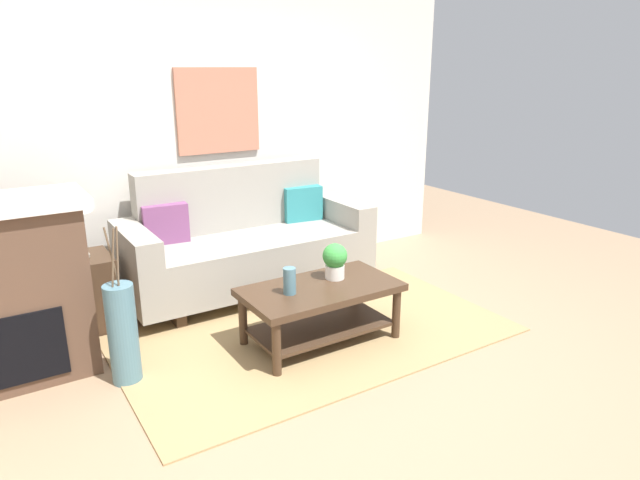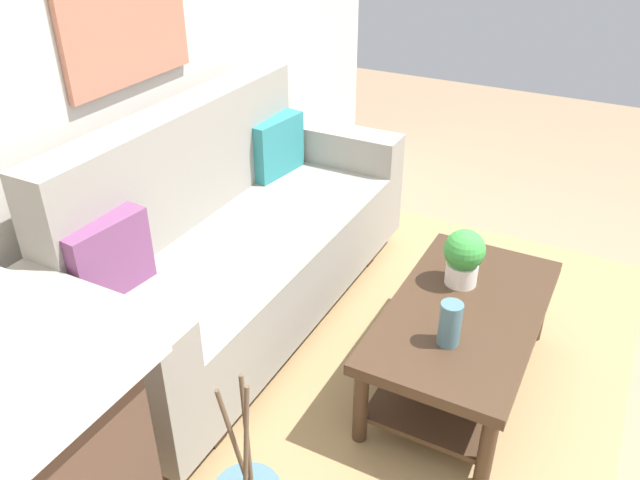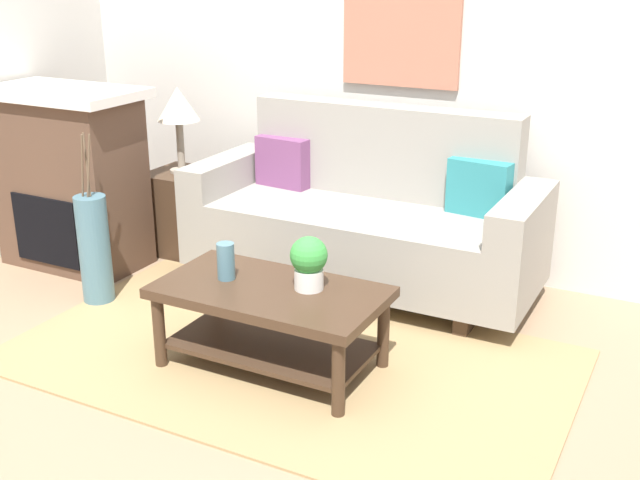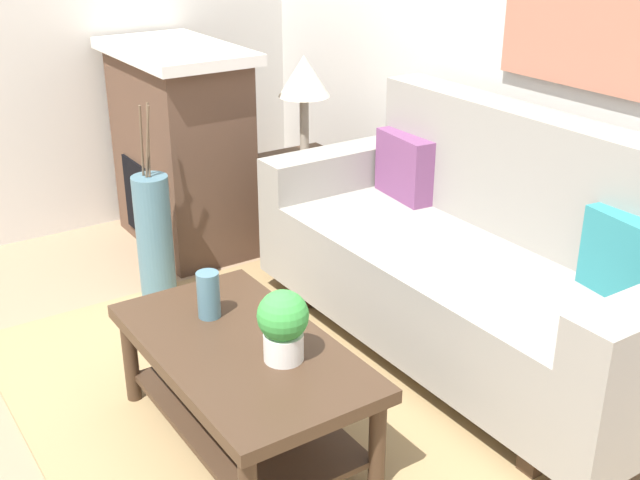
# 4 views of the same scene
# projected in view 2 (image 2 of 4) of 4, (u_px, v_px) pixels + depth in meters

# --- Properties ---
(ground_plane) EXTENTS (8.90, 8.90, 0.00)m
(ground_plane) POSITION_uv_depth(u_px,v_px,m) (545.00, 411.00, 2.74)
(ground_plane) COLOR #9E7F60
(wall_back) EXTENTS (4.90, 0.10, 2.70)m
(wall_back) POSITION_uv_depth(u_px,v_px,m) (125.00, 37.00, 2.88)
(wall_back) COLOR silver
(wall_back) RESTS_ON ground_plane
(area_rug) EXTENTS (2.80, 1.61, 0.01)m
(area_rug) POSITION_uv_depth(u_px,v_px,m) (434.00, 372.00, 2.94)
(area_rug) COLOR #A38456
(area_rug) RESTS_ON ground_plane
(couch) EXTENTS (2.11, 0.84, 1.08)m
(couch) POSITION_uv_depth(u_px,v_px,m) (231.00, 244.00, 3.10)
(couch) COLOR gray
(couch) RESTS_ON ground_plane
(throw_pillow_plum) EXTENTS (0.37, 0.16, 0.32)m
(throw_pillow_plum) POSITION_uv_depth(u_px,v_px,m) (108.00, 257.00, 2.53)
(throw_pillow_plum) COLOR #7A4270
(throw_pillow_plum) RESTS_ON couch
(throw_pillow_teal) EXTENTS (0.37, 0.17, 0.32)m
(throw_pillow_teal) POSITION_uv_depth(u_px,v_px,m) (276.00, 146.00, 3.52)
(throw_pillow_teal) COLOR teal
(throw_pillow_teal) RESTS_ON couch
(coffee_table) EXTENTS (1.10, 0.60, 0.43)m
(coffee_table) POSITION_uv_depth(u_px,v_px,m) (462.00, 330.00, 2.71)
(coffee_table) COLOR #422D1E
(coffee_table) RESTS_ON ground_plane
(tabletop_vase) EXTENTS (0.09, 0.09, 0.18)m
(tabletop_vase) POSITION_uv_depth(u_px,v_px,m) (450.00, 324.00, 2.42)
(tabletop_vase) COLOR slate
(tabletop_vase) RESTS_ON coffee_table
(potted_plant_tabletop) EXTENTS (0.18, 0.18, 0.26)m
(potted_plant_tabletop) POSITION_uv_depth(u_px,v_px,m) (464.00, 256.00, 2.74)
(potted_plant_tabletop) COLOR white
(potted_plant_tabletop) RESTS_ON coffee_table
(side_table) EXTENTS (0.44, 0.44, 0.56)m
(side_table) POSITION_uv_depth(u_px,v_px,m) (9.00, 466.00, 2.15)
(side_table) COLOR #422D1E
(side_table) RESTS_ON ground_plane
(floor_vase_branch_a) EXTENTS (0.04, 0.04, 0.36)m
(floor_vase_branch_a) POSITION_uv_depth(u_px,v_px,m) (247.00, 436.00, 1.55)
(floor_vase_branch_a) COLOR brown
(floor_vase_branch_a) RESTS_ON floor_vase
(floor_vase_branch_b) EXTENTS (0.05, 0.05, 0.36)m
(floor_vase_branch_b) POSITION_uv_depth(u_px,v_px,m) (234.00, 442.00, 1.54)
(floor_vase_branch_b) COLOR brown
(floor_vase_branch_b) RESTS_ON floor_vase
(floor_vase_branch_c) EXTENTS (0.05, 0.01, 0.36)m
(floor_vase_branch_c) POSITION_uv_depth(u_px,v_px,m) (246.00, 447.00, 1.52)
(floor_vase_branch_c) COLOR brown
(floor_vase_branch_c) RESTS_ON floor_vase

